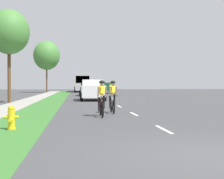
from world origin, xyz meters
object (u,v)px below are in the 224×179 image
(sedan_black, at_px, (87,89))
(street_tree_near, at_px, (9,32))
(fire_hydrant_yellow, at_px, (11,118))
(cyclist_lead, at_px, (102,98))
(street_tree_far, at_px, (47,55))
(cyclist_trailing, at_px, (112,96))
(suv_white, at_px, (92,89))
(bus_silver, at_px, (82,81))
(pickup_dark_green, at_px, (105,88))

(sedan_black, distance_m, street_tree_near, 16.49)
(fire_hydrant_yellow, height_order, cyclist_lead, cyclist_lead)
(street_tree_near, xyz_separation_m, street_tree_far, (0.05, 28.99, 0.91))
(sedan_black, xyz_separation_m, street_tree_near, (-6.24, -14.61, 4.44))
(cyclist_trailing, distance_m, sedan_black, 23.11)
(fire_hydrant_yellow, distance_m, cyclist_trailing, 6.46)
(cyclist_trailing, bearing_deg, sedan_black, 91.01)
(fire_hydrant_yellow, distance_m, street_tree_near, 14.84)
(suv_white, bearing_deg, street_tree_near, -149.71)
(cyclist_trailing, relative_size, suv_white, 0.37)
(bus_silver, height_order, street_tree_near, street_tree_near)
(fire_hydrant_yellow, distance_m, suv_white, 17.73)
(fire_hydrant_yellow, distance_m, pickup_dark_green, 38.36)
(street_tree_near, bearing_deg, pickup_dark_green, 68.91)
(fire_hydrant_yellow, height_order, street_tree_far, street_tree_far)
(pickup_dark_green, xyz_separation_m, street_tree_near, (-9.29, -24.09, 4.38))
(suv_white, relative_size, street_tree_near, 0.68)
(cyclist_trailing, bearing_deg, bus_silver, 90.95)
(bus_silver, xyz_separation_m, street_tree_far, (-5.88, -5.18, 4.14))
(suv_white, bearing_deg, sedan_black, 90.21)
(cyclist_lead, distance_m, suv_white, 13.78)
(cyclist_lead, height_order, pickup_dark_green, pickup_dark_green)
(street_tree_far, bearing_deg, cyclist_lead, -81.38)
(pickup_dark_green, bearing_deg, bus_silver, 108.43)
(cyclist_trailing, relative_size, sedan_black, 0.40)
(pickup_dark_green, bearing_deg, suv_white, -98.40)
(street_tree_near, bearing_deg, sedan_black, 66.89)
(fire_hydrant_yellow, distance_m, sedan_black, 28.54)
(suv_white, xyz_separation_m, street_tree_far, (-6.22, 25.32, 5.17))
(cyclist_lead, xyz_separation_m, street_tree_near, (-5.98, 10.11, 4.40))
(bus_silver, relative_size, street_tree_far, 1.36)
(suv_white, height_order, sedan_black, suv_white)
(street_tree_near, bearing_deg, bus_silver, 80.15)
(cyclist_trailing, bearing_deg, fire_hydrant_yellow, -125.74)
(cyclist_lead, distance_m, bus_silver, 44.29)
(fire_hydrant_yellow, xyz_separation_m, suv_white, (3.39, 17.39, 0.58))
(cyclist_lead, xyz_separation_m, cyclist_trailing, (0.66, 1.61, 0.00))
(cyclist_trailing, relative_size, street_tree_far, 0.20)
(fire_hydrant_yellow, distance_m, street_tree_far, 43.19)
(cyclist_lead, relative_size, suv_white, 0.37)
(pickup_dark_green, xyz_separation_m, street_tree_far, (-9.23, 4.89, 5.29))
(pickup_dark_green, bearing_deg, cyclist_trailing, -94.64)
(bus_silver, bearing_deg, cyclist_lead, -89.94)
(suv_white, bearing_deg, street_tree_far, 103.80)
(pickup_dark_green, bearing_deg, street_tree_far, 152.08)
(pickup_dark_green, distance_m, street_tree_near, 26.19)
(fire_hydrant_yellow, distance_m, cyclist_lead, 4.78)
(street_tree_near, bearing_deg, suv_white, 30.29)
(cyclist_lead, relative_size, street_tree_near, 0.25)
(fire_hydrant_yellow, bearing_deg, cyclist_lead, 49.40)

